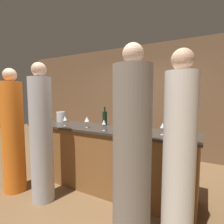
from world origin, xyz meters
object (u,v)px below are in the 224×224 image
at_px(bartender, 135,131).
at_px(guest_2, 132,154).
at_px(wine_bottle_1, 105,118).
at_px(guest_0, 179,159).
at_px(ice_bucket, 61,117).
at_px(guest_3, 41,137).
at_px(wine_bottle_0, 185,129).
at_px(guest_1, 13,135).
at_px(wine_bottle_2, 175,124).

distance_m(bartender, guest_2, 1.67).
bearing_deg(wine_bottle_1, guest_0, -33.58).
bearing_deg(guest_0, ice_bucket, 160.40).
relative_size(guest_0, guest_3, 0.98).
bearing_deg(guest_2, bartender, 110.36).
xyz_separation_m(wine_bottle_0, ice_bucket, (-2.32, 0.33, -0.02)).
xyz_separation_m(guest_1, ice_bucket, (0.09, 0.93, 0.19)).
bearing_deg(guest_0, wine_bottle_1, 146.42).
xyz_separation_m(bartender, ice_bucket, (-1.33, -0.60, 0.27)).
bearing_deg(guest_3, wine_bottle_2, 30.95).
bearing_deg(ice_bucket, guest_1, -95.65).
height_order(bartender, wine_bottle_1, bartender).
bearing_deg(ice_bucket, bartender, 24.13).
height_order(guest_0, guest_2, guest_2).
distance_m(guest_0, wine_bottle_1, 1.65).
bearing_deg(wine_bottle_1, guest_2, -47.81).
distance_m(guest_0, ice_bucket, 2.48).
bearing_deg(guest_1, wine_bottle_0, 13.96).
bearing_deg(bartender, wine_bottle_0, 136.80).
distance_m(guest_0, guest_2, 0.44).
xyz_separation_m(bartender, wine_bottle_2, (0.81, -0.51, 0.28)).
height_order(guest_1, ice_bucket, guest_1).
relative_size(guest_0, wine_bottle_0, 6.56).
distance_m(wine_bottle_1, ice_bucket, 0.98).
bearing_deg(wine_bottle_0, wine_bottle_1, 163.34).
relative_size(bartender, ice_bucket, 9.23).
bearing_deg(guest_2, ice_bucket, 153.25).
xyz_separation_m(guest_0, wine_bottle_0, (-0.01, 0.50, 0.20)).
bearing_deg(guest_2, guest_3, 177.13).
height_order(guest_1, wine_bottle_0, guest_1).
distance_m(guest_2, wine_bottle_0, 0.78).
bearing_deg(guest_2, wine_bottle_0, 57.12).
xyz_separation_m(bartender, wine_bottle_1, (-0.36, -0.52, 0.30)).
height_order(guest_2, guest_3, guest_2).
bearing_deg(guest_1, wine_bottle_2, 24.41).
xyz_separation_m(guest_0, ice_bucket, (-2.33, 0.83, 0.18)).
xyz_separation_m(guest_2, wine_bottle_1, (-0.94, 1.04, 0.19)).
relative_size(guest_1, wine_bottle_1, 5.98).
height_order(guest_0, wine_bottle_0, guest_0).
bearing_deg(wine_bottle_0, guest_2, -122.88).
relative_size(guest_1, wine_bottle_0, 6.53).
distance_m(guest_1, wine_bottle_1, 1.48).
xyz_separation_m(guest_3, ice_bucket, (-0.51, 0.89, 0.17)).
bearing_deg(wine_bottle_2, guest_2, -102.54).
bearing_deg(wine_bottle_0, wine_bottle_2, 112.91).
relative_size(guest_2, guest_3, 1.02).
distance_m(bartender, wine_bottle_2, 1.00).
distance_m(guest_0, wine_bottle_0, 0.54).
height_order(guest_1, guest_3, guest_3).
xyz_separation_m(bartender, guest_3, (-0.82, -1.49, 0.10)).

